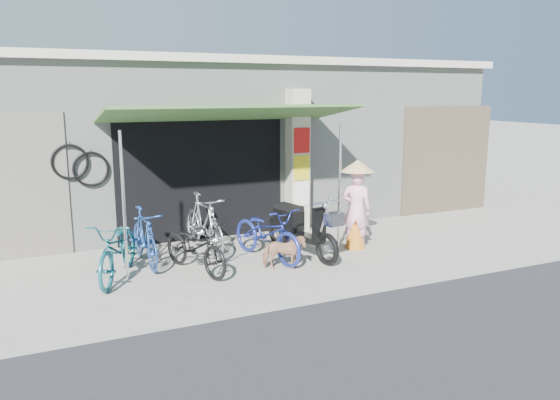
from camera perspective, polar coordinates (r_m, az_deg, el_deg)
name	(u,v)px	position (r m, az deg, el deg)	size (l,w,h in m)	color
ground	(315,267)	(9.40, 3.64, -6.98)	(80.00, 80.00, 0.00)	#9E988E
road_strip	(531,399)	(6.14, 24.77, -18.36)	(80.00, 6.00, 0.01)	#2F2F31
bicycle_shop	(219,137)	(13.68, -6.34, 6.54)	(12.30, 5.30, 3.66)	#A2A8A0
shop_pillar	(297,161)	(11.59, 1.80, 4.10)	(0.42, 0.44, 3.00)	beige
awning	(231,115)	(10.08, -5.18, 8.79)	(4.60, 1.88, 2.72)	#345D29
neighbour_right	(446,160)	(14.04, 16.98, 4.04)	(2.60, 0.06, 2.60)	brown
bike_teal	(119,249)	(9.05, -16.51, -4.91)	(0.65, 1.86, 0.98)	#165963
bike_blue	(145,237)	(9.65, -13.97, -3.77)	(0.46, 1.64, 0.99)	navy
bike_black	(195,246)	(9.11, -8.83, -4.80)	(0.58, 1.67, 0.88)	black
bike_silver	(204,223)	(10.19, -7.99, -2.41)	(0.52, 1.84, 1.10)	#BCBCC1
bike_navy	(267,233)	(9.68, -1.35, -3.45)	(0.64, 1.84, 0.96)	navy
street_dog	(284,252)	(9.16, 0.39, -5.47)	(0.32, 0.71, 0.60)	#A77D58
moped	(300,228)	(9.91, 2.08, -2.92)	(0.71, 1.96, 1.12)	black
nun	(356,205)	(10.39, 8.00, -0.49)	(0.66, 0.64, 1.70)	#FFABC0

